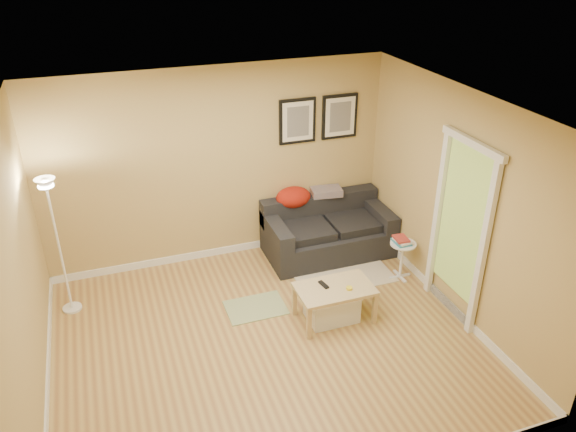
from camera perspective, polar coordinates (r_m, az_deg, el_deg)
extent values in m
plane|color=tan|center=(6.32, -2.17, -12.67)|extent=(4.50, 4.50, 0.00)
plane|color=white|center=(5.05, -2.69, 10.52)|extent=(4.50, 4.50, 0.00)
plane|color=tan|center=(7.32, -7.12, 4.98)|extent=(4.50, 0.00, 4.50)
plane|color=tan|center=(4.07, 6.40, -15.68)|extent=(4.50, 0.00, 4.50)
plane|color=tan|center=(5.46, -25.68, -6.08)|extent=(0.00, 4.00, 4.00)
plane|color=tan|center=(6.51, 16.84, 1.02)|extent=(0.00, 4.00, 4.00)
cube|color=white|center=(7.87, -6.58, -3.49)|extent=(4.50, 0.02, 0.10)
cube|color=white|center=(6.19, -23.19, -15.82)|extent=(0.02, 4.00, 0.10)
cube|color=white|center=(7.13, 15.42, -8.03)|extent=(0.02, 4.00, 0.10)
cube|color=beige|center=(7.45, 5.42, -5.76)|extent=(1.25, 0.85, 0.01)
cube|color=#668C4C|center=(6.81, -3.30, -9.25)|extent=(0.70, 0.50, 0.01)
cube|color=black|center=(6.43, 3.63, -6.95)|extent=(0.08, 0.17, 0.02)
cylinder|color=yellow|center=(6.38, 6.22, -7.29)|extent=(0.07, 0.07, 0.03)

